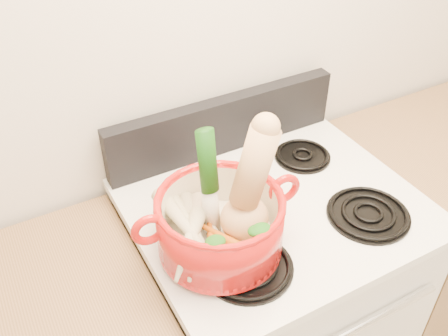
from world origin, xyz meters
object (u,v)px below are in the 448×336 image
dutch_oven (220,224)px  squash (245,187)px  stove_body (267,311)px  leek (210,183)px

dutch_oven → squash: 0.12m
dutch_oven → squash: size_ratio=1.01×
stove_body → leek: 0.72m
dutch_oven → squash: squash is taller
leek → squash: bearing=-43.2°
stove_body → leek: (-0.22, -0.04, 0.68)m
dutch_oven → leek: (-0.00, 0.04, 0.10)m
squash → leek: squash is taller
squash → leek: 0.08m
stove_body → squash: 0.71m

